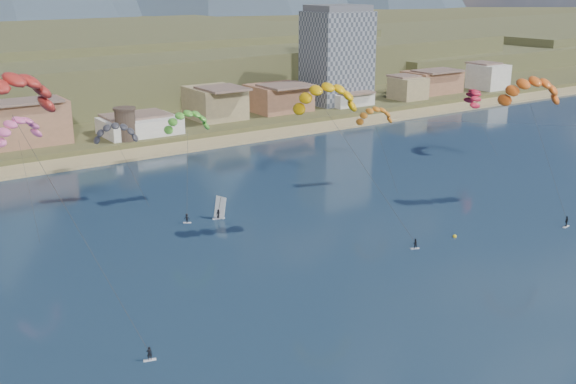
{
  "coord_description": "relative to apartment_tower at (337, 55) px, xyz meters",
  "views": [
    {
      "loc": [
        -57.85,
        -53.03,
        42.17
      ],
      "look_at": [
        0.0,
        32.0,
        10.0
      ],
      "focal_mm": 42.68,
      "sensor_mm": 36.0,
      "label": 1
    }
  ],
  "objects": [
    {
      "name": "apartment_tower",
      "position": [
        0.0,
        0.0,
        0.0
      ],
      "size": [
        20.0,
        16.0,
        32.0
      ],
      "color": "gray",
      "rests_on": "ground"
    },
    {
      "name": "foothills",
      "position": [
        -62.61,
        104.47,
        -8.74
      ],
      "size": [
        940.0,
        210.0,
        18.0
      ],
      "color": "brown",
      "rests_on": "ground"
    },
    {
      "name": "kitesurfer_yellow",
      "position": [
        -74.88,
        -92.35,
        6.34
      ],
      "size": [
        14.42,
        18.95,
        28.88
      ],
      "color": "silver",
      "rests_on": "ground"
    },
    {
      "name": "kitesurfer_red",
      "position": [
        -125.75,
        -100.57,
        12.6
      ],
      "size": [
        16.04,
        19.05,
        34.75
      ],
      "color": "silver",
      "rests_on": "ground"
    },
    {
      "name": "kitesurfer_green",
      "position": [
        -86.45,
        -63.88,
        -1.17
      ],
      "size": [
        11.81,
        13.69,
        20.56
      ],
      "color": "silver",
      "rests_on": "ground"
    },
    {
      "name": "watchtower",
      "position": [
        -80.0,
        -14.0,
        -11.45
      ],
      "size": [
        5.82,
        5.82,
        8.6
      ],
      "color": "#47382D",
      "rests_on": "ground"
    },
    {
      "name": "distant_kite_orange",
      "position": [
        -49.18,
        -75.44,
        -2.17
      ],
      "size": [
        8.82,
        6.69,
        18.45
      ],
      "color": "#262626",
      "rests_on": "ground"
    },
    {
      "name": "ground",
      "position": [
        -85.0,
        -128.0,
        -17.82
      ],
      "size": [
        2400.0,
        2400.0,
        0.0
      ],
      "primitive_type": "plane",
      "color": "#0D1C30",
      "rests_on": "ground"
    },
    {
      "name": "windsurfer",
      "position": [
        -86.64,
        -75.93,
        -16.52
      ],
      "size": [
        2.38,
        2.63,
        4.08
      ],
      "color": "silver",
      "rests_on": "ground"
    },
    {
      "name": "buoy",
      "position": [
        -57.98,
        -106.89,
        -17.7
      ],
      "size": [
        0.68,
        0.68,
        0.68
      ],
      "color": "yellow",
      "rests_on": "ground"
    },
    {
      "name": "beach",
      "position": [
        -85.0,
        -22.0,
        -17.57
      ],
      "size": [
        2200.0,
        12.0,
        0.9
      ],
      "color": "tan",
      "rests_on": "ground"
    },
    {
      "name": "kitesurfer_orange",
      "position": [
        -32.26,
        -100.23,
        4.89
      ],
      "size": [
        13.4,
        19.97,
        27.48
      ],
      "color": "silver",
      "rests_on": "ground"
    },
    {
      "name": "distant_kite_dark",
      "position": [
        -97.65,
        -55.43,
        -3.46
      ],
      "size": [
        9.47,
        7.01,
        17.41
      ],
      "color": "#262626",
      "rests_on": "ground"
    },
    {
      "name": "distant_kite_pink",
      "position": [
        -117.17,
        -62.68,
        0.9
      ],
      "size": [
        10.38,
        8.05,
        21.71
      ],
      "color": "#262626",
      "rests_on": "ground"
    },
    {
      "name": "distant_kite_red",
      "position": [
        -9.26,
        -66.5,
        -3.37
      ],
      "size": [
        8.5,
        9.6,
        17.63
      ],
      "color": "#262626",
      "rests_on": "ground"
    }
  ]
}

